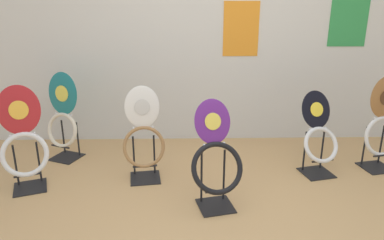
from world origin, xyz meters
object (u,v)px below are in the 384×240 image
(toilet_seat_display_jazz_black, at_px, (319,136))
(toilet_seat_display_woodgrain, at_px, (383,125))
(toilet_seat_display_crimson_swirl, at_px, (24,144))
(toilet_seat_display_white_plain, at_px, (143,136))
(toilet_seat_display_teal_sax, at_px, (63,119))
(toilet_seat_display_purple_note, at_px, (216,161))

(toilet_seat_display_jazz_black, bearing_deg, toilet_seat_display_woodgrain, 6.78)
(toilet_seat_display_jazz_black, relative_size, toilet_seat_display_crimson_swirl, 0.84)
(toilet_seat_display_jazz_black, distance_m, toilet_seat_display_white_plain, 1.67)
(toilet_seat_display_teal_sax, bearing_deg, toilet_seat_display_jazz_black, -8.97)
(toilet_seat_display_crimson_swirl, bearing_deg, toilet_seat_display_white_plain, 9.04)
(toilet_seat_display_woodgrain, distance_m, toilet_seat_display_purple_note, 1.81)
(toilet_seat_display_teal_sax, distance_m, toilet_seat_display_jazz_black, 2.59)
(toilet_seat_display_jazz_black, height_order, toilet_seat_display_crimson_swirl, toilet_seat_display_crimson_swirl)
(toilet_seat_display_jazz_black, xyz_separation_m, toilet_seat_display_purple_note, (-1.04, -0.59, 0.03))
(toilet_seat_display_teal_sax, bearing_deg, toilet_seat_display_purple_note, -33.25)
(toilet_seat_display_teal_sax, relative_size, toilet_seat_display_jazz_black, 1.16)
(toilet_seat_display_woodgrain, relative_size, toilet_seat_display_white_plain, 1.06)
(toilet_seat_display_woodgrain, xyz_separation_m, toilet_seat_display_purple_note, (-1.69, -0.67, -0.06))
(toilet_seat_display_woodgrain, relative_size, toilet_seat_display_crimson_swirl, 1.00)
(toilet_seat_display_white_plain, bearing_deg, toilet_seat_display_woodgrain, 4.10)
(toilet_seat_display_teal_sax, bearing_deg, toilet_seat_display_crimson_swirl, -102.42)
(toilet_seat_display_white_plain, distance_m, toilet_seat_display_purple_note, 0.81)
(toilet_seat_display_teal_sax, height_order, toilet_seat_display_crimson_swirl, toilet_seat_display_crimson_swirl)
(toilet_seat_display_teal_sax, xyz_separation_m, toilet_seat_display_purple_note, (1.52, -0.99, -0.03))
(toilet_seat_display_woodgrain, xyz_separation_m, toilet_seat_display_crimson_swirl, (-3.35, -0.33, -0.04))
(toilet_seat_display_woodgrain, distance_m, toilet_seat_display_crimson_swirl, 3.36)
(toilet_seat_display_jazz_black, bearing_deg, toilet_seat_display_teal_sax, 171.03)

